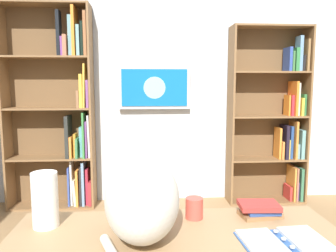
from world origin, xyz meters
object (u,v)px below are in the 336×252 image
object	(u,v)px
coffee_mug	(194,208)
desk_book_stack	(260,209)
wall_mounted_tv	(154,88)
open_binder	(284,241)
bookshelf_left	(276,119)
cat	(142,191)
bookshelf_right	(62,111)
paper_towel_roll	(45,200)

from	to	relation	value
coffee_mug	desk_book_stack	bearing A→B (deg)	179.98
wall_mounted_tv	open_binder	xyz separation A→B (m)	(-0.42, 2.59, -0.56)
bookshelf_left	open_binder	bearing A→B (deg)	68.96
cat	open_binder	xyz separation A→B (m)	(-0.55, 0.13, -0.17)
wall_mounted_tv	coffee_mug	xyz separation A→B (m)	(-0.11, 2.32, -0.52)
wall_mounted_tv	cat	bearing A→B (deg)	87.09
cat	desk_book_stack	xyz separation A→B (m)	(-0.55, -0.13, -0.15)
open_binder	desk_book_stack	bearing A→B (deg)	-89.56
bookshelf_left	desk_book_stack	world-z (taller)	bookshelf_left
coffee_mug	bookshelf_right	bearing A→B (deg)	-63.35
open_binder	coffee_mug	bearing A→B (deg)	-40.34
bookshelf_right	coffee_mug	bearing A→B (deg)	116.65
bookshelf_right	paper_towel_roll	distance (m)	2.34
desk_book_stack	cat	bearing A→B (deg)	13.44
bookshelf_right	wall_mounted_tv	size ratio (longest dim) A/B	2.73
wall_mounted_tv	paper_towel_roll	distance (m)	2.47
bookshelf_right	cat	distance (m)	2.54
wall_mounted_tv	paper_towel_roll	world-z (taller)	wall_mounted_tv
cat	bookshelf_left	bearing A→B (deg)	-122.49
bookshelf_left	paper_towel_roll	world-z (taller)	bookshelf_left
paper_towel_roll	coffee_mug	xyz separation A→B (m)	(-0.65, -0.04, -0.07)
bookshelf_right	desk_book_stack	bearing A→B (deg)	122.60
wall_mounted_tv	cat	distance (m)	2.49
paper_towel_roll	cat	bearing A→B (deg)	168.10
bookshelf_left	wall_mounted_tv	bearing A→B (deg)	-3.35
bookshelf_right	wall_mounted_tv	xyz separation A→B (m)	(-1.01, -0.08, 0.25)
open_binder	coffee_mug	xyz separation A→B (m)	(0.31, -0.26, 0.04)
open_binder	desk_book_stack	distance (m)	0.26
coffee_mug	desk_book_stack	size ratio (longest dim) A/B	0.48
wall_mounted_tv	desk_book_stack	size ratio (longest dim) A/B	4.01
paper_towel_roll	open_binder	bearing A→B (deg)	167.07
cat	desk_book_stack	distance (m)	0.58
bookshelf_left	cat	world-z (taller)	bookshelf_left
bookshelf_right	desk_book_stack	distance (m)	2.68
bookshelf_left	open_binder	xyz separation A→B (m)	(0.96, 2.51, -0.20)
wall_mounted_tv	open_binder	bearing A→B (deg)	99.27
bookshelf_left	bookshelf_right	world-z (taller)	bookshelf_right
cat	paper_towel_roll	bearing A→B (deg)	-11.90
bookshelf_left	cat	xyz separation A→B (m)	(1.51, 2.37, -0.03)
bookshelf_left	open_binder	distance (m)	2.69
paper_towel_roll	coffee_mug	world-z (taller)	paper_towel_roll
wall_mounted_tv	bookshelf_left	bearing A→B (deg)	176.65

